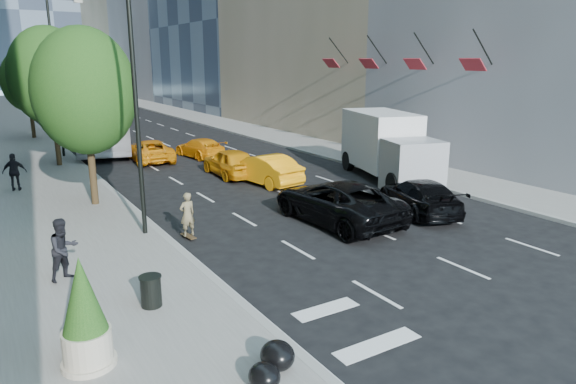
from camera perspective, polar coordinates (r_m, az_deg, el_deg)
ground at (r=18.87m, az=7.49°, el=-4.94°), size 160.00×160.00×0.00m
sidewalk_left at (r=44.22m, az=-28.38°, el=4.75°), size 6.00×120.00×0.15m
sidewalk_right at (r=49.05m, az=-5.63°, el=7.21°), size 4.00×120.00×0.15m
lamp_near at (r=18.43m, az=-16.24°, el=12.61°), size 2.13×0.22×10.00m
lamp_far at (r=36.08m, az=-24.27°, el=12.58°), size 2.13×0.22×10.00m
tree_near at (r=23.14m, az=-21.66°, el=10.35°), size 4.20×4.20×7.46m
tree_mid at (r=33.00m, az=-24.97°, el=11.58°), size 4.50×4.50×7.99m
tree_far at (r=45.94m, az=-26.98°, el=10.95°), size 3.90×3.90×6.92m
traffic_signal at (r=53.99m, az=-26.89°, el=10.85°), size 2.48×0.53×5.20m
facade_flags at (r=32.35m, az=11.52°, el=14.12°), size 1.85×13.30×2.05m
skateboarder at (r=18.62m, az=-11.10°, el=-2.77°), size 0.63×0.46×1.60m
black_sedan_lincoln at (r=20.24m, az=5.52°, el=-1.07°), size 2.98×6.08×1.66m
black_sedan_mercedes at (r=22.11m, az=14.41°, el=-0.44°), size 3.57×5.32×1.43m
taxi_a at (r=28.40m, az=-6.39°, el=3.32°), size 2.01×4.64×1.56m
taxi_b at (r=26.53m, az=-2.70°, el=2.58°), size 2.35×4.87×1.54m
taxi_c at (r=33.54m, az=-15.07°, el=4.46°), size 2.66×5.07×1.36m
taxi_d at (r=34.23m, az=-9.75°, el=4.86°), size 2.33×4.54×1.26m
city_bus at (r=39.69m, az=-19.78°, el=7.35°), size 6.14×13.89×3.77m
box_truck at (r=27.78m, az=11.07°, el=4.99°), size 4.64×7.76×3.50m
pedestrian_a at (r=15.86m, az=-23.65°, el=-5.86°), size 1.09×0.99×1.81m
pedestrian_b at (r=27.69m, az=-28.10°, el=1.97°), size 1.12×0.66×1.80m
trash_can at (r=13.68m, az=-14.98°, el=-10.66°), size 0.52×0.52×0.78m
planter_shrub at (r=11.34m, az=-21.69°, el=-12.57°), size 0.99×0.99×2.37m
garbage_bags at (r=10.67m, az=-1.75°, el=-18.52°), size 1.19×1.15×0.59m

